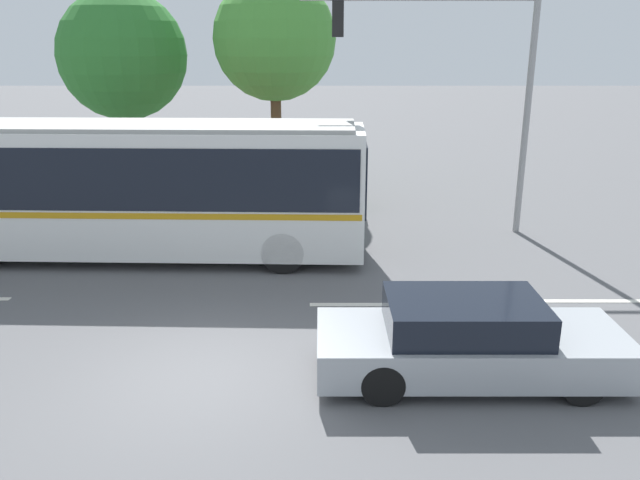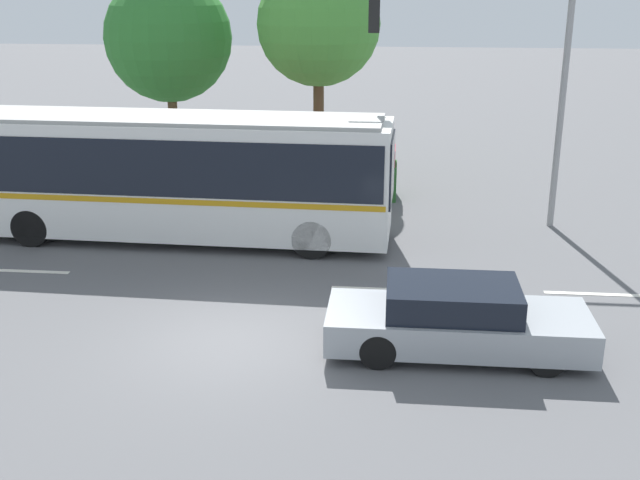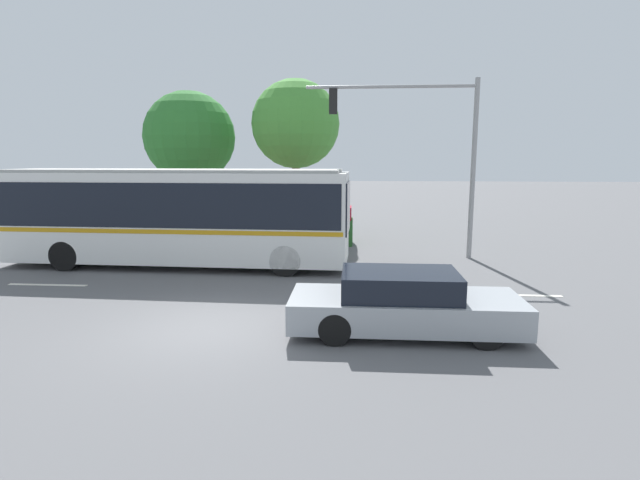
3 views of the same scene
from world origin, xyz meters
The scene contains 9 objects.
ground_plane centered at (0.00, 0.00, 0.00)m, with size 140.00×140.00×0.00m, color #5B5B5E.
city_bus centered at (-2.91, 6.07, 1.90)m, with size 11.95×2.84×3.34m.
sedan_foreground centered at (4.32, 0.02, 0.64)m, with size 4.90×1.86×1.35m.
traffic_light_pole centered at (5.94, 8.23, 4.43)m, with size 6.23×0.24×6.54m.
flowering_hedge centered at (0.05, 10.78, 0.81)m, with size 6.22×1.22×1.65m.
street_tree_left centered at (-4.94, 13.82, 4.73)m, with size 4.45×4.45×6.97m.
street_tree_centre centered at (0.42, 13.04, 5.27)m, with size 4.12×4.12×7.35m.
lane_stripe_near centered at (7.72, 3.12, 0.01)m, with size 2.40×0.16×0.01m, color silver.
lane_stripe_far centered at (2.93, 2.93, 0.01)m, with size 2.40×0.16×0.01m, color silver.
Camera 1 is at (1.95, -9.17, 5.22)m, focal length 35.59 mm.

